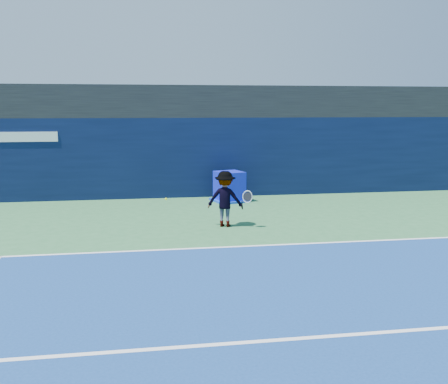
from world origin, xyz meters
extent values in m
plane|color=#306B3C|center=(0.00, 0.00, 0.00)|extent=(80.00, 80.00, 0.00)
cube|color=white|center=(0.00, 3.00, 0.01)|extent=(24.00, 0.10, 0.01)
cube|color=white|center=(0.00, -2.00, 0.01)|extent=(24.00, 0.10, 0.01)
cube|color=black|center=(0.00, 11.50, 3.60)|extent=(36.00, 3.00, 1.20)
cube|color=black|center=(0.00, 10.50, 1.50)|extent=(36.00, 1.00, 3.00)
cube|color=#0D15BF|center=(1.33, 9.02, 0.55)|extent=(1.13, 1.13, 1.09)
cube|color=#0D32C0|center=(1.33, 9.02, 0.04)|extent=(1.42, 1.42, 0.07)
imported|color=silver|center=(0.57, 5.20, 0.80)|extent=(1.17, 0.90, 1.60)
cylinder|color=black|center=(1.02, 4.95, 0.65)|extent=(0.08, 0.14, 0.25)
torus|color=silver|center=(1.16, 4.90, 0.90)|extent=(0.29, 0.17, 0.29)
cylinder|color=black|center=(1.16, 4.90, 0.90)|extent=(0.25, 0.13, 0.24)
sphere|color=yellow|center=(-1.10, 5.56, 0.78)|extent=(0.07, 0.07, 0.07)
camera|label=1|loc=(-1.63, -8.64, 3.38)|focal=40.00mm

